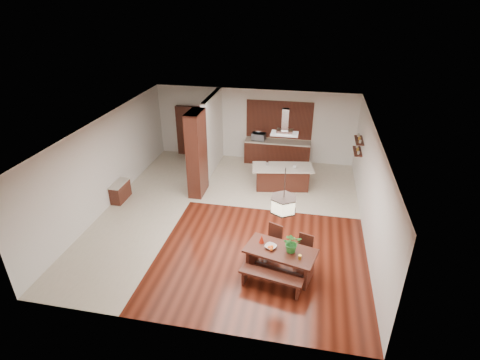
% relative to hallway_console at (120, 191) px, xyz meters
% --- Properties ---
extents(room_shell, '(9.00, 9.04, 2.92)m').
position_rel_hallway_console_xyz_m(room_shell, '(3.81, -0.20, 1.75)').
color(room_shell, '#3B130A').
rests_on(room_shell, ground).
extents(tile_hallway, '(2.50, 9.00, 0.01)m').
position_rel_hallway_console_xyz_m(tile_hallway, '(1.06, -0.20, -0.31)').
color(tile_hallway, beige).
rests_on(tile_hallway, ground).
extents(tile_kitchen, '(5.50, 4.00, 0.01)m').
position_rel_hallway_console_xyz_m(tile_kitchen, '(5.06, 2.30, -0.31)').
color(tile_kitchen, beige).
rests_on(tile_kitchen, ground).
extents(soffit_band, '(8.00, 9.00, 0.02)m').
position_rel_hallway_console_xyz_m(soffit_band, '(3.81, -0.20, 2.57)').
color(soffit_band, '#3A220E').
rests_on(soffit_band, room_shell).
extents(partition_pier, '(0.45, 1.00, 2.90)m').
position_rel_hallway_console_xyz_m(partition_pier, '(2.41, 1.00, 1.14)').
color(partition_pier, black).
rests_on(partition_pier, ground).
extents(partition_stub, '(0.18, 2.40, 2.90)m').
position_rel_hallway_console_xyz_m(partition_stub, '(2.41, 3.10, 1.14)').
color(partition_stub, silver).
rests_on(partition_stub, ground).
extents(hallway_console, '(0.37, 0.88, 0.63)m').
position_rel_hallway_console_xyz_m(hallway_console, '(0.00, 0.00, 0.00)').
color(hallway_console, black).
rests_on(hallway_console, ground).
extents(hallway_doorway, '(1.10, 0.20, 2.10)m').
position_rel_hallway_console_xyz_m(hallway_doorway, '(1.11, 4.20, 0.74)').
color(hallway_doorway, black).
rests_on(hallway_doorway, ground).
extents(rear_counter, '(2.60, 0.62, 0.95)m').
position_rel_hallway_console_xyz_m(rear_counter, '(4.81, 4.00, 0.16)').
color(rear_counter, black).
rests_on(rear_counter, ground).
extents(kitchen_window, '(2.60, 0.08, 1.50)m').
position_rel_hallway_console_xyz_m(kitchen_window, '(4.81, 4.26, 1.44)').
color(kitchen_window, olive).
rests_on(kitchen_window, room_shell).
extents(shelf_lower, '(0.26, 0.90, 0.04)m').
position_rel_hallway_console_xyz_m(shelf_lower, '(7.68, 2.40, 1.08)').
color(shelf_lower, black).
rests_on(shelf_lower, room_shell).
extents(shelf_upper, '(0.26, 0.90, 0.04)m').
position_rel_hallway_console_xyz_m(shelf_upper, '(7.68, 2.40, 1.49)').
color(shelf_upper, black).
rests_on(shelf_upper, room_shell).
extents(dining_table, '(1.85, 1.24, 0.71)m').
position_rel_hallway_console_xyz_m(dining_table, '(5.59, -2.62, 0.21)').
color(dining_table, black).
rests_on(dining_table, ground).
extents(dining_bench, '(1.54, 0.60, 0.42)m').
position_rel_hallway_console_xyz_m(dining_bench, '(5.44, -3.21, -0.10)').
color(dining_bench, black).
rests_on(dining_bench, ground).
extents(dining_chair_left, '(0.53, 0.53, 0.92)m').
position_rel_hallway_console_xyz_m(dining_chair_left, '(5.31, -2.01, 0.15)').
color(dining_chair_left, black).
rests_on(dining_chair_left, ground).
extents(dining_chair_right, '(0.47, 0.47, 0.86)m').
position_rel_hallway_console_xyz_m(dining_chair_right, '(6.13, -2.22, 0.11)').
color(dining_chair_right, black).
rests_on(dining_chair_right, ground).
extents(pendant_lantern, '(0.64, 0.64, 1.31)m').
position_rel_hallway_console_xyz_m(pendant_lantern, '(5.59, -2.62, 1.93)').
color(pendant_lantern, beige).
rests_on(pendant_lantern, room_shell).
extents(foliage_plant, '(0.52, 0.48, 0.49)m').
position_rel_hallway_console_xyz_m(foliage_plant, '(5.85, -2.61, 0.64)').
color(foliage_plant, '#277629').
rests_on(foliage_plant, dining_table).
extents(fruit_bowl, '(0.36, 0.36, 0.07)m').
position_rel_hallway_console_xyz_m(fruit_bowl, '(5.34, -2.58, 0.43)').
color(fruit_bowl, '#BAAEA3').
rests_on(fruit_bowl, dining_table).
extents(napkin_cone, '(0.14, 0.14, 0.21)m').
position_rel_hallway_console_xyz_m(napkin_cone, '(5.09, -2.41, 0.50)').
color(napkin_cone, '#AE1E0C').
rests_on(napkin_cone, dining_table).
extents(gold_ornament, '(0.09, 0.09, 0.11)m').
position_rel_hallway_console_xyz_m(gold_ornament, '(6.06, -2.87, 0.45)').
color(gold_ornament, gold).
rests_on(gold_ornament, dining_table).
extents(kitchen_island, '(2.20, 1.24, 0.86)m').
position_rel_hallway_console_xyz_m(kitchen_island, '(5.21, 1.87, 0.12)').
color(kitchen_island, black).
rests_on(kitchen_island, ground).
extents(range_hood, '(0.90, 0.55, 0.87)m').
position_rel_hallway_console_xyz_m(range_hood, '(5.21, 1.87, 2.15)').
color(range_hood, silver).
rests_on(range_hood, room_shell).
extents(island_cup, '(0.15, 0.15, 0.10)m').
position_rel_hallway_console_xyz_m(island_cup, '(5.62, 1.78, 0.59)').
color(island_cup, silver).
rests_on(island_cup, kitchen_island).
extents(microwave, '(0.56, 0.41, 0.29)m').
position_rel_hallway_console_xyz_m(microwave, '(4.04, 3.97, 0.78)').
color(microwave, '#B7B9BF').
rests_on(microwave, rear_counter).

